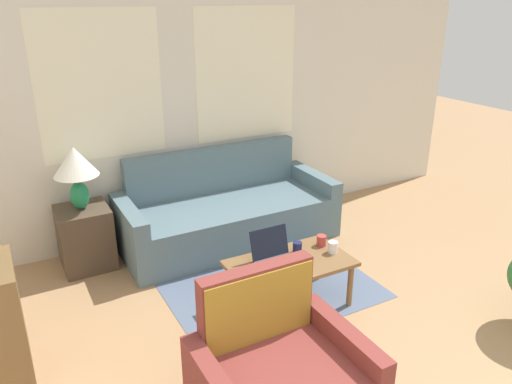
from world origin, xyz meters
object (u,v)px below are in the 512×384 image
object	(u,v)px
coffee_table	(290,267)
laptop	(275,256)
couch	(226,214)
cup_yellow	(321,241)
cup_navy	(333,247)
cup_white	(297,247)
table_lamp	(76,167)

from	to	relation	value
coffee_table	laptop	distance (m)	0.16
couch	coffee_table	xyz separation A→B (m)	(-0.07, -1.30, 0.08)
coffee_table	cup_yellow	distance (m)	0.39
couch	cup_navy	size ratio (longest dim) A/B	22.17
coffee_table	laptop	bearing A→B (deg)	157.50
cup_navy	cup_white	size ratio (longest dim) A/B	1.08
coffee_table	laptop	world-z (taller)	laptop
laptop	cup_navy	bearing A→B (deg)	-9.60
table_lamp	laptop	xyz separation A→B (m)	(1.15, -1.37, -0.49)
cup_white	table_lamp	bearing A→B (deg)	136.76
couch	laptop	xyz separation A→B (m)	(-0.18, -1.25, 0.19)
laptop	cup_white	distance (m)	0.24
couch	cup_navy	distance (m)	1.38
cup_white	laptop	bearing A→B (deg)	-166.58
laptop	cup_white	world-z (taller)	laptop
cup_yellow	cup_white	size ratio (longest dim) A/B	1.00
coffee_table	couch	bearing A→B (deg)	86.95
table_lamp	laptop	distance (m)	1.86
couch	table_lamp	distance (m)	1.50
couch	cup_yellow	xyz separation A→B (m)	(0.30, -1.19, 0.17)
laptop	cup_yellow	bearing A→B (deg)	7.39
cup_yellow	table_lamp	bearing A→B (deg)	141.29
cup_white	coffee_table	bearing A→B (deg)	-141.66
laptop	cup_yellow	distance (m)	0.48
cup_navy	cup_yellow	xyz separation A→B (m)	(-0.01, 0.14, -0.00)
laptop	cup_white	size ratio (longest dim) A/B	3.58
table_lamp	cup_navy	bearing A→B (deg)	-41.51
cup_navy	cup_yellow	distance (m)	0.14
table_lamp	laptop	size ratio (longest dim) A/B	1.77
coffee_table	cup_yellow	world-z (taller)	cup_yellow
table_lamp	cup_yellow	world-z (taller)	table_lamp
couch	coffee_table	size ratio (longest dim) A/B	2.23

